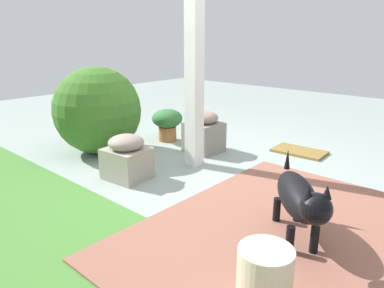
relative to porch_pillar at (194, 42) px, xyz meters
name	(u,v)px	position (x,y,z in m)	size (l,w,h in m)	color
ground_plane	(210,176)	(-0.34, 0.14, -1.28)	(12.00, 12.00, 0.00)	gray
brick_path	(287,235)	(-1.44, 0.66, -1.27)	(1.80, 2.40, 0.02)	#8B5646
porch_pillar	(194,42)	(0.00, 0.00, 0.00)	(0.14, 0.14, 2.56)	white
stone_planter_nearest	(204,132)	(0.22, -0.42, -1.04)	(0.42, 0.40, 0.49)	gray
stone_planter_mid	(127,157)	(0.23, 0.72, -1.07)	(0.43, 0.40, 0.44)	#9D9783
round_shrub	(97,110)	(1.12, 0.42, -0.77)	(1.01, 1.01, 1.01)	#366922
terracotta_pot_broad	(167,122)	(0.87, -0.46, -1.02)	(0.40, 0.40, 0.42)	#9D5E35
dog	(299,198)	(-1.52, 0.69, -0.96)	(0.64, 0.71, 0.56)	black
ceramic_urn	(264,282)	(-1.70, 1.41, -1.09)	(0.27, 0.27, 0.37)	beige
doormat	(299,151)	(-0.67, -1.13, -1.26)	(0.60, 0.36, 0.03)	olive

